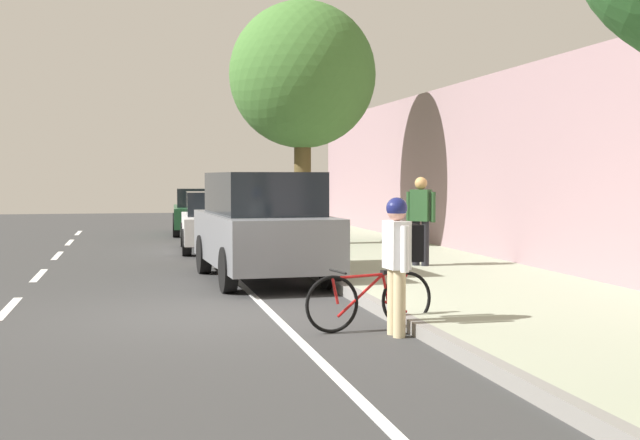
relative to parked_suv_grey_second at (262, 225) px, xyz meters
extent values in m
plane|color=#353535|center=(-1.09, -3.66, -1.03)|extent=(66.86, 66.86, 0.00)
cube|color=#99A088|center=(3.18, -3.66, -0.94)|extent=(4.15, 41.79, 0.17)
cube|color=gray|center=(1.03, -3.66, -0.94)|extent=(0.16, 41.79, 0.17)
cube|color=white|center=(-4.10, -2.45, -1.02)|extent=(0.14, 2.20, 0.01)
cube|color=white|center=(-4.10, 1.75, -1.02)|extent=(0.14, 2.20, 0.01)
cube|color=white|center=(-4.10, 5.95, -1.02)|extent=(0.14, 2.20, 0.01)
cube|color=white|center=(-4.10, 10.15, -1.02)|extent=(0.14, 2.20, 0.01)
cube|color=white|center=(-4.10, 14.35, -1.02)|extent=(0.14, 2.20, 0.01)
cube|color=white|center=(-0.44, -3.66, -1.02)|extent=(0.12, 41.79, 0.01)
cube|color=slate|center=(0.00, 0.00, -0.25)|extent=(2.15, 4.79, 0.90)
cube|color=black|center=(0.00, 0.00, 0.58)|extent=(1.83, 3.18, 0.76)
cylinder|color=black|center=(0.80, 1.50, -0.65)|extent=(0.26, 0.77, 0.76)
cylinder|color=black|center=(-0.95, 1.41, -0.65)|extent=(0.26, 0.77, 0.76)
cylinder|color=black|center=(0.95, -1.41, -0.65)|extent=(0.26, 0.77, 0.76)
cylinder|color=black|center=(-0.80, -1.50, -0.65)|extent=(0.26, 0.77, 0.76)
cube|color=white|center=(-0.18, 6.51, -0.43)|extent=(1.95, 4.47, 0.64)
cube|color=black|center=(-0.18, 6.51, 0.19)|extent=(1.64, 2.16, 0.60)
cylinder|color=black|center=(0.69, 7.84, -0.70)|extent=(0.25, 0.67, 0.66)
cylinder|color=black|center=(-0.93, 7.91, -0.70)|extent=(0.25, 0.67, 0.66)
cylinder|color=black|center=(0.57, 5.11, -0.70)|extent=(0.25, 0.67, 0.66)
cylinder|color=black|center=(-1.05, 5.18, -0.70)|extent=(0.25, 0.67, 0.66)
cube|color=#1E512D|center=(-0.09, 12.89, -0.43)|extent=(1.97, 4.48, 0.64)
cube|color=black|center=(-0.09, 12.89, 0.19)|extent=(1.65, 2.17, 0.60)
cylinder|color=black|center=(0.78, 14.21, -0.70)|extent=(0.25, 0.67, 0.66)
cylinder|color=black|center=(-0.84, 14.29, -0.70)|extent=(0.25, 0.67, 0.66)
cylinder|color=black|center=(0.65, 11.49, -0.70)|extent=(0.25, 0.67, 0.66)
cylinder|color=black|center=(-0.97, 11.56, -0.70)|extent=(0.25, 0.67, 0.66)
torus|color=black|center=(0.05, -5.36, -0.67)|extent=(0.71, 0.18, 0.71)
torus|color=black|center=(1.07, -5.17, -0.67)|extent=(0.71, 0.18, 0.71)
cylinder|color=#A51414|center=(0.43, -5.29, -0.58)|extent=(0.64, 0.16, 0.53)
cylinder|color=#A51414|center=(0.79, -5.22, -0.59)|extent=(0.14, 0.06, 0.49)
cylinder|color=#A51414|center=(0.48, -5.28, -0.34)|extent=(0.72, 0.17, 0.05)
cylinder|color=#A51414|center=(0.90, -5.20, -0.75)|extent=(0.35, 0.10, 0.19)
cylinder|color=#A51414|center=(0.96, -5.19, -0.51)|extent=(0.27, 0.09, 0.34)
cylinder|color=#A51414|center=(0.09, -5.36, -0.50)|extent=(0.12, 0.06, 0.35)
cube|color=black|center=(0.84, -5.21, -0.31)|extent=(0.25, 0.14, 0.05)
cylinder|color=black|center=(0.13, -5.35, -0.27)|extent=(0.11, 0.46, 0.03)
cylinder|color=#C6B284|center=(0.75, -5.61, -0.62)|extent=(0.15, 0.15, 0.81)
cylinder|color=#C6B284|center=(0.77, -5.81, -0.62)|extent=(0.15, 0.15, 0.81)
cube|color=white|center=(0.76, -5.71, 0.07)|extent=(0.25, 0.39, 0.58)
cylinder|color=white|center=(0.74, -5.45, 0.04)|extent=(0.10, 0.10, 0.55)
cylinder|color=white|center=(0.78, -5.97, 0.04)|extent=(0.10, 0.10, 0.55)
sphere|color=tan|center=(0.76, -5.71, 0.48)|extent=(0.23, 0.23, 0.23)
sphere|color=navy|center=(0.76, -5.71, 0.52)|extent=(0.26, 0.26, 0.26)
cube|color=black|center=(0.96, -5.70, 0.09)|extent=(0.20, 0.31, 0.44)
cylinder|color=brown|center=(1.98, 6.07, 0.80)|extent=(0.43, 0.43, 3.32)
ellipsoid|color=#417131|center=(1.98, 6.07, 3.49)|extent=(3.75, 3.75, 3.75)
cylinder|color=black|center=(3.27, 0.31, -0.42)|extent=(0.15, 0.15, 0.88)
cylinder|color=black|center=(3.13, 0.45, -0.42)|extent=(0.15, 0.15, 0.88)
cube|color=#264C26|center=(3.20, 0.38, 0.33)|extent=(0.43, 0.43, 0.62)
cylinder|color=#264C26|center=(3.39, 0.20, 0.30)|extent=(0.10, 0.10, 0.59)
cylinder|color=#264C26|center=(3.01, 0.57, 0.30)|extent=(0.10, 0.10, 0.59)
sphere|color=tan|center=(3.20, 0.38, 0.76)|extent=(0.25, 0.25, 0.25)
cylinder|color=red|center=(1.46, 6.28, -0.51)|extent=(0.22, 0.22, 0.70)
sphere|color=red|center=(1.46, 6.28, -0.12)|extent=(0.20, 0.20, 0.20)
camera|label=1|loc=(-2.34, -15.41, 0.90)|focal=47.70mm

